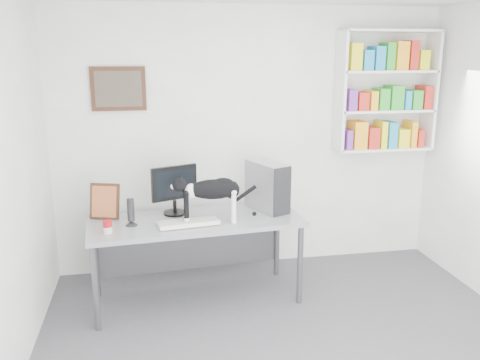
# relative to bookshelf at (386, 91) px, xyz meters

# --- Properties ---
(room) EXTENTS (4.01, 4.01, 2.70)m
(room) POSITION_rel_bookshelf_xyz_m (-1.40, -1.85, -0.50)
(room) COLOR #4F4F54
(room) RESTS_ON ground
(bookshelf) EXTENTS (1.03, 0.28, 1.24)m
(bookshelf) POSITION_rel_bookshelf_xyz_m (0.00, 0.00, 0.00)
(bookshelf) COLOR white
(bookshelf) RESTS_ON room
(wall_art) EXTENTS (0.52, 0.04, 0.42)m
(wall_art) POSITION_rel_bookshelf_xyz_m (-2.70, 0.12, 0.05)
(wall_art) COLOR #3F2314
(wall_art) RESTS_ON room
(desk) EXTENTS (1.95, 0.89, 0.79)m
(desk) POSITION_rel_bookshelf_xyz_m (-2.06, -0.61, -1.46)
(desk) COLOR gray
(desk) RESTS_ON room
(monitor) EXTENTS (0.48, 0.35, 0.47)m
(monitor) POSITION_rel_bookshelf_xyz_m (-2.23, -0.43, -0.83)
(monitor) COLOR black
(monitor) RESTS_ON desk
(keyboard) EXTENTS (0.54, 0.27, 0.04)m
(keyboard) POSITION_rel_bookshelf_xyz_m (-2.13, -0.76, -1.04)
(keyboard) COLOR silver
(keyboard) RESTS_ON desk
(pc_tower) EXTENTS (0.36, 0.50, 0.46)m
(pc_tower) POSITION_rel_bookshelf_xyz_m (-1.36, -0.46, -0.83)
(pc_tower) COLOR #A8A7AC
(pc_tower) RESTS_ON desk
(speaker) EXTENTS (0.12, 0.12, 0.25)m
(speaker) POSITION_rel_bookshelf_xyz_m (-2.62, -0.68, -0.94)
(speaker) COLOR black
(speaker) RESTS_ON desk
(leaning_print) EXTENTS (0.29, 0.18, 0.33)m
(leaning_print) POSITION_rel_bookshelf_xyz_m (-2.85, -0.45, -0.90)
(leaning_print) COLOR #3F2314
(leaning_print) RESTS_ON desk
(soup_can) EXTENTS (0.09, 0.09, 0.11)m
(soup_can) POSITION_rel_bookshelf_xyz_m (-2.80, -0.84, -1.01)
(soup_can) COLOR #A80E19
(soup_can) RESTS_ON desk
(cat) EXTENTS (0.67, 0.22, 0.41)m
(cat) POSITION_rel_bookshelf_xyz_m (-1.92, -0.74, -0.86)
(cat) COLOR black
(cat) RESTS_ON desk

